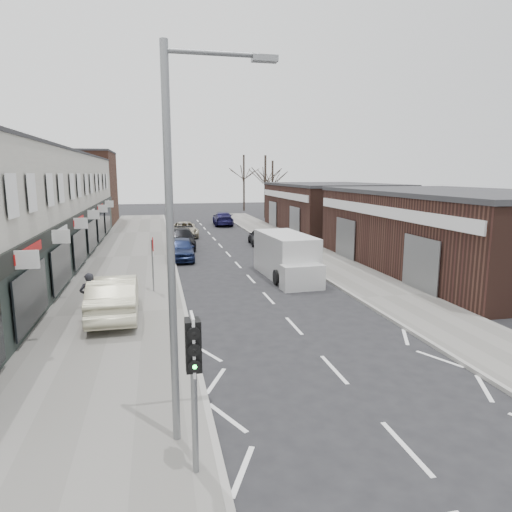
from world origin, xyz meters
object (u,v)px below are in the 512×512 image
warning_sign (153,248)px  street_lamp (179,229)px  parked_car_left_a (181,249)px  parked_car_right_a (279,246)px  parked_car_right_c (223,219)px  traffic_light (193,358)px  parked_car_left_b (182,239)px  sedan_on_pavement (114,296)px  white_van (287,257)px  parked_car_right_b (260,236)px  parked_car_left_c (185,230)px  pedestrian (90,298)px

warning_sign → street_lamp: bearing=-87.2°
parked_car_left_a → parked_car_right_a: size_ratio=0.88×
parked_car_right_c → warning_sign: bearing=79.2°
traffic_light → parked_car_left_a: size_ratio=0.71×
parked_car_left_b → sedan_on_pavement: bearing=-98.9°
parked_car_left_a → traffic_light: bearing=-89.3°
parked_car_left_b → parked_car_right_c: (5.43, 15.16, -0.00)m
white_van → parked_car_right_b: 11.88m
parked_car_left_c → parked_car_right_b: bearing=-47.5°
street_lamp → parked_car_left_c: street_lamp is taller
traffic_light → warning_sign: traffic_light is taller
warning_sign → parked_car_left_b: warning_sign is taller
parked_car_left_c → warning_sign: bearing=-98.5°
parked_car_left_b → parked_car_right_a: parked_car_right_a is taller
sedan_on_pavement → parked_car_left_c: sedan_on_pavement is taller
traffic_light → pedestrian: (-3.10, 9.66, -1.32)m
white_van → parked_car_right_a: 5.96m
warning_sign → parked_car_right_c: (7.49, 28.52, -1.45)m
sedan_on_pavement → street_lamp: bearing=102.0°
parked_car_left_c → street_lamp: bearing=-94.4°
white_van → parked_car_left_c: 18.39m
street_lamp → sedan_on_pavement: 10.04m
parked_car_left_b → parked_car_right_b: 6.33m
sedan_on_pavement → parked_car_left_c: 23.93m
parked_car_left_b → traffic_light: bearing=-89.7°
street_lamp → warning_sign: (-0.63, 12.80, -2.42)m
parked_car_left_b → parked_car_right_a: 8.35m
traffic_light → white_van: size_ratio=0.49×
parked_car_left_a → parked_car_left_b: parked_car_left_b is taller
parked_car_left_c → parked_car_right_a: 13.25m
pedestrian → parked_car_right_c: bearing=-116.0°
parked_car_right_c → parked_car_left_a: bearing=77.9°
street_lamp → parked_car_left_a: size_ratio=1.84×
traffic_light → parked_car_right_a: traffic_light is taller
parked_car_right_a → street_lamp: bearing=70.3°
sedan_on_pavement → parked_car_right_b: (9.91, 17.53, -0.28)m
parked_car_left_b → parked_car_right_b: (6.31, 0.46, -0.08)m
white_van → parked_car_right_b: (1.19, 11.81, -0.46)m
parked_car_right_b → parked_car_right_c: bearing=-82.4°
traffic_light → sedan_on_pavement: (-2.29, 10.31, -1.46)m
traffic_light → white_van: (6.42, 16.03, -1.28)m
parked_car_left_b → parked_car_right_b: bearing=7.2°
parked_car_right_c → parked_car_right_a: bearing=96.2°
warning_sign → sedan_on_pavement: (-1.53, -3.71, -1.24)m
sedan_on_pavement → parked_car_right_c: 33.47m
white_van → parked_car_left_b: size_ratio=1.21×
warning_sign → sedan_on_pavement: warning_sign is taller
street_lamp → parked_car_right_c: bearing=80.6°
parked_car_left_b → parked_car_right_c: bearing=73.3°
street_lamp → parked_car_left_b: (1.43, 26.16, -3.87)m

